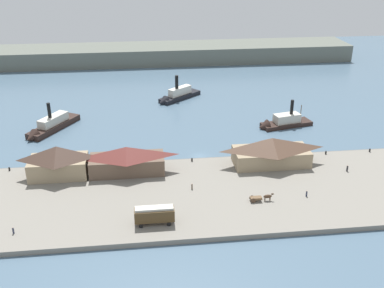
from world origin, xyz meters
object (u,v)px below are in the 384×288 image
ferry_shed_customs_shed (271,151)px  mooring_post_west (370,150)px  pedestrian_standing_center (347,168)px  mooring_post_center_west (9,169)px  horse_cart (261,197)px  ferry_departing_north (49,127)px  street_tram (154,214)px  pedestrian_by_tram (307,194)px  pedestrian_walking_east (192,186)px  mooring_post_east (326,153)px  mooring_post_center_east (192,160)px  pedestrian_near_cart (13,231)px  ferry_moored_west (176,96)px  ferry_approaching_east (281,123)px  ferry_shed_west_terminal (127,159)px  ferry_shed_central_terminal (58,161)px

ferry_shed_customs_shed → mooring_post_west: (30.14, 4.06, -3.40)m
pedestrian_standing_center → mooring_post_center_west: pedestrian_standing_center is taller
horse_cart → ferry_departing_north: ferry_departing_north is taller
ferry_shed_customs_shed → street_tram: ferry_shed_customs_shed is taller
horse_cart → ferry_departing_north: size_ratio=0.26×
ferry_shed_customs_shed → pedestrian_by_tram: bearing=-77.7°
ferry_shed_customs_shed → pedestrian_walking_east: ferry_shed_customs_shed is taller
horse_cart → mooring_post_east: 33.11m
mooring_post_west → mooring_post_center_east: size_ratio=1.00×
pedestrian_near_cart → ferry_departing_north: size_ratio=0.07×
pedestrian_near_cart → mooring_post_east: pedestrian_near_cart is taller
ferry_moored_west → ferry_approaching_east: bearing=-44.3°
horse_cart → pedestrian_standing_center: bearing=24.1°
pedestrian_walking_east → mooring_post_center_east: size_ratio=1.68×
ferry_shed_west_terminal → pedestrian_by_tram: 45.47m
pedestrian_near_cart → ferry_approaching_east: size_ratio=0.08×
ferry_shed_customs_shed → mooring_post_center_east: (-20.87, 4.00, -3.40)m
ferry_shed_west_terminal → pedestrian_near_cart: 33.57m
ferry_shed_central_terminal → mooring_post_west: bearing=2.8°
street_tram → pedestrian_by_tram: (35.97, 6.96, -1.67)m
mooring_post_west → ferry_moored_west: size_ratio=0.05×
pedestrian_walking_east → mooring_post_east: 42.42m
mooring_post_center_west → pedestrian_standing_center: bearing=-6.9°
ferry_shed_customs_shed → ferry_approaching_east: 30.55m
ferry_shed_central_terminal → ferry_shed_customs_shed: 55.48m
ferry_shed_customs_shed → mooring_post_west: size_ratio=22.63×
ferry_shed_customs_shed → ferry_moored_west: (-20.46, 59.27, -3.46)m
ferry_shed_central_terminal → pedestrian_walking_east: ferry_shed_central_terminal is taller
pedestrian_by_tram → ferry_moored_west: (-24.25, 76.66, -0.31)m
ferry_departing_north → pedestrian_by_tram: bearing=-36.8°
ferry_shed_west_terminal → mooring_post_center_west: ferry_shed_west_terminal is taller
pedestrian_near_cart → mooring_post_west: bearing=17.4°
pedestrian_by_tram → mooring_post_east: pedestrian_by_tram is taller
mooring_post_center_east → pedestrian_by_tram: bearing=-40.9°
ferry_shed_west_terminal → ferry_shed_customs_shed: (38.23, 0.27, 0.20)m
ferry_shed_customs_shed → ferry_departing_north: (-63.54, 32.99, -3.42)m
street_tram → pedestrian_walking_east: street_tram is taller
mooring_post_center_west → street_tram: bearing=-37.8°
pedestrian_by_tram → mooring_post_center_west: 75.92m
horse_cart → pedestrian_by_tram: bearing=3.9°
ferry_shed_west_terminal → ferry_moored_west: size_ratio=1.06×
ferry_approaching_east → pedestrian_near_cart: bearing=-144.1°
pedestrian_by_tram → mooring_post_center_east: size_ratio=1.72×
ferry_shed_west_terminal → mooring_post_west: (68.37, 4.33, -3.20)m
mooring_post_center_west → ferry_departing_north: size_ratio=0.04×
mooring_post_center_west → mooring_post_east: (86.11, -0.19, 0.00)m
pedestrian_standing_center → ferry_departing_north: 91.19m
ferry_shed_west_terminal → mooring_post_center_east: bearing=13.8°
pedestrian_standing_center → mooring_post_west: bearing=42.5°
pedestrian_standing_center → ferry_approaching_east: size_ratio=0.09×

